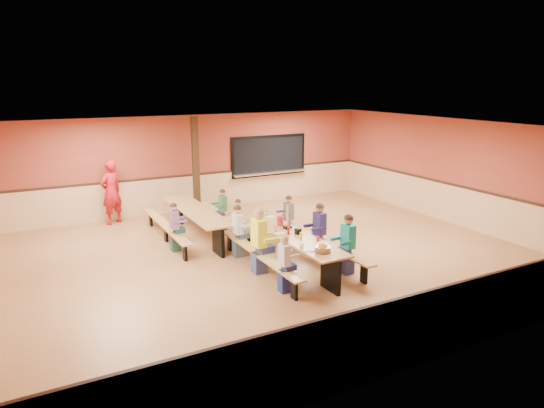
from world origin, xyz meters
TOP-DOWN VIEW (x-y plane):
  - ground at (0.00, 0.00)m, footprint 12.00×12.00m
  - room_envelope at (0.00, 0.00)m, footprint 12.04×10.04m
  - kitchen_pass_through at (2.60, 4.96)m, footprint 2.78×0.28m
  - structural_post at (-0.20, 4.40)m, footprint 0.18×0.18m
  - cafeteria_table_main at (0.20, -0.69)m, footprint 1.91×3.70m
  - cafeteria_table_second at (-0.98, 2.25)m, footprint 1.91×3.70m
  - seated_child_white_left at (-0.62, -1.85)m, footprint 0.34×0.27m
  - seated_adult_yellow at (-0.62, -0.75)m, footprint 0.47×0.39m
  - seated_child_grey_left at (-0.62, 0.36)m, footprint 0.38×0.31m
  - seated_child_teal_right at (1.03, -1.66)m, footprint 0.41×0.33m
  - seated_child_navy_right at (1.03, -0.57)m, footprint 0.41×0.33m
  - seated_child_char_right at (1.03, 0.86)m, footprint 0.35×0.29m
  - seated_child_purple_sec at (-1.80, 1.45)m, footprint 0.36×0.29m
  - seated_child_green_sec at (-0.15, 2.41)m, footprint 0.34×0.28m
  - seated_child_tan_sec at (-0.15, 1.38)m, footprint 0.32×0.26m
  - standing_woman at (-2.70, 4.55)m, footprint 0.82×0.73m
  - punch_pitcher at (0.29, -0.03)m, footprint 0.16×0.16m
  - chip_bowl at (0.16, -2.01)m, footprint 0.32×0.32m
  - napkin_dispenser at (0.32, -0.79)m, footprint 0.10×0.14m
  - condiment_mustard at (0.17, -1.17)m, footprint 0.06×0.06m
  - condiment_ketchup at (0.13, -0.71)m, footprint 0.06×0.06m
  - table_paddle at (0.32, -0.33)m, footprint 0.16×0.16m
  - place_settings at (0.20, -0.69)m, footprint 0.65×3.30m

SIDE VIEW (x-z plane):
  - ground at x=0.00m, z-range 0.00..0.00m
  - cafeteria_table_main at x=0.20m, z-range 0.16..0.90m
  - cafeteria_table_second at x=-0.98m, z-range 0.16..0.90m
  - seated_child_tan_sec at x=-0.15m, z-range 0.00..1.11m
  - seated_child_white_left at x=-0.62m, z-range 0.00..1.14m
  - seated_child_green_sec at x=-0.15m, z-range 0.00..1.16m
  - seated_child_char_right at x=1.03m, z-range 0.00..1.17m
  - seated_child_purple_sec at x=-1.80m, z-range 0.00..1.18m
  - seated_child_grey_left at x=-0.62m, z-range 0.00..1.23m
  - seated_child_navy_right at x=1.03m, z-range 0.00..1.29m
  - seated_child_teal_right at x=1.03m, z-range 0.00..1.29m
  - room_envelope at x=0.00m, z-range -0.82..2.20m
  - seated_adult_yellow at x=-0.62m, z-range 0.00..1.42m
  - place_settings at x=0.20m, z-range 0.74..0.85m
  - napkin_dispenser at x=0.32m, z-range 0.74..0.87m
  - chip_bowl at x=0.16m, z-range 0.74..0.89m
  - condiment_mustard at x=0.17m, z-range 0.74..0.91m
  - condiment_ketchup at x=0.13m, z-range 0.74..0.91m
  - punch_pitcher at x=0.29m, z-range 0.74..0.96m
  - table_paddle at x=0.32m, z-range 0.60..1.16m
  - standing_woman at x=-2.70m, z-range 0.00..1.87m
  - kitchen_pass_through at x=2.60m, z-range 0.80..2.18m
  - structural_post at x=-0.20m, z-range 0.00..3.00m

